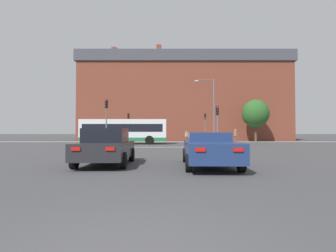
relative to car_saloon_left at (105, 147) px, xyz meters
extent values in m
cube|color=silver|center=(2.15, 13.23, -0.78)|extent=(8.35, 0.30, 0.01)
cube|color=gray|center=(2.15, 27.04, -0.78)|extent=(69.28, 2.50, 0.01)
cube|color=brown|center=(5.46, 36.89, 5.68)|extent=(35.23, 12.56, 12.93)
cube|color=#42444C|center=(5.46, 36.89, 13.08)|extent=(35.94, 13.06, 1.87)
cube|color=brown|center=(-7.36, 37.08, 15.20)|extent=(0.90, 0.90, 2.36)
cube|color=brown|center=(1.00, 35.73, 15.20)|extent=(0.90, 0.90, 2.36)
cube|color=brown|center=(10.37, 39.43, 15.20)|extent=(0.90, 0.90, 2.36)
cube|color=brown|center=(18.11, 38.81, 15.20)|extent=(0.90, 0.90, 2.36)
cube|color=#232328|center=(0.00, 0.01, -0.13)|extent=(1.99, 4.23, 0.66)
cube|color=black|center=(0.00, -0.03, 0.49)|extent=(1.68, 1.92, 0.58)
cylinder|color=black|center=(-0.94, 1.30, -0.46)|extent=(0.23, 0.64, 0.64)
cylinder|color=black|center=(0.90, 1.33, -0.46)|extent=(0.23, 0.64, 0.64)
cylinder|color=black|center=(-0.90, -1.31, -0.46)|extent=(0.23, 0.64, 0.64)
cylinder|color=black|center=(0.94, -1.28, -0.46)|extent=(0.23, 0.64, 0.64)
cube|color=red|center=(-0.56, -2.12, 0.03)|extent=(0.32, 0.06, 0.12)
cube|color=red|center=(0.63, -2.10, 0.03)|extent=(0.32, 0.06, 0.12)
cube|color=navy|center=(4.33, -0.54, -0.11)|extent=(2.04, 4.93, 0.70)
cube|color=navy|center=(4.33, -0.42, 0.42)|extent=(1.68, 1.51, 0.36)
cylinder|color=black|center=(3.45, 1.00, -0.46)|extent=(0.24, 0.65, 0.64)
cylinder|color=black|center=(5.28, 0.95, -0.46)|extent=(0.24, 0.65, 0.64)
cylinder|color=black|center=(3.37, -2.03, -0.46)|extent=(0.24, 0.65, 0.64)
cylinder|color=black|center=(5.20, -2.08, -0.46)|extent=(0.24, 0.65, 0.64)
cube|color=red|center=(3.67, -2.99, 0.06)|extent=(0.32, 0.06, 0.12)
cube|color=red|center=(4.85, -3.02, 0.06)|extent=(0.32, 0.06, 0.12)
cube|color=silver|center=(-2.59, 19.94, 0.84)|extent=(10.05, 2.56, 2.55)
cube|color=#1E7042|center=(-2.59, 19.94, -0.21)|extent=(10.07, 2.58, 0.44)
cube|color=black|center=(-2.59, 19.94, 1.12)|extent=(9.24, 2.59, 0.90)
cylinder|color=black|center=(-5.71, 18.71, -0.28)|extent=(1.00, 0.28, 1.00)
cylinder|color=black|center=(-5.71, 21.18, -0.28)|extent=(1.00, 0.28, 1.00)
cylinder|color=black|center=(0.52, 18.71, -0.28)|extent=(1.00, 0.28, 1.00)
cylinder|color=black|center=(0.52, 21.18, -0.28)|extent=(1.00, 0.28, 1.00)
cylinder|color=slate|center=(7.98, 26.28, 0.86)|extent=(0.12, 0.12, 3.28)
cube|color=black|center=(7.98, 26.28, 2.89)|extent=(0.26, 0.20, 0.80)
sphere|color=black|center=(7.98, 26.15, 3.15)|extent=(0.17, 0.17, 0.17)
sphere|color=black|center=(7.98, 26.15, 2.89)|extent=(0.17, 0.17, 0.17)
sphere|color=#1ED14C|center=(7.98, 26.15, 2.64)|extent=(0.17, 0.17, 0.17)
cylinder|color=slate|center=(-3.30, 13.96, 1.09)|extent=(0.12, 0.12, 3.75)
cube|color=black|center=(-3.30, 13.96, 3.37)|extent=(0.26, 0.20, 0.80)
sphere|color=red|center=(-3.30, 13.83, 3.63)|extent=(0.17, 0.17, 0.17)
sphere|color=black|center=(-3.30, 13.83, 3.37)|extent=(0.17, 0.17, 0.17)
sphere|color=black|center=(-3.30, 13.83, 3.11)|extent=(0.17, 0.17, 0.17)
cylinder|color=slate|center=(7.43, 14.12, 0.76)|extent=(0.12, 0.12, 3.09)
cube|color=black|center=(7.43, 14.12, 2.71)|extent=(0.26, 0.20, 0.80)
sphere|color=red|center=(7.43, 13.99, 2.97)|extent=(0.17, 0.17, 0.17)
sphere|color=black|center=(7.43, 13.99, 2.71)|extent=(0.17, 0.17, 0.17)
sphere|color=black|center=(7.43, 13.99, 2.45)|extent=(0.17, 0.17, 0.17)
cylinder|color=slate|center=(-3.07, 26.51, 0.91)|extent=(0.12, 0.12, 3.38)
cube|color=black|center=(-3.07, 26.51, 3.00)|extent=(0.26, 0.20, 0.80)
sphere|color=red|center=(-3.07, 26.38, 3.25)|extent=(0.17, 0.17, 0.17)
sphere|color=black|center=(-3.07, 26.38, 3.00)|extent=(0.17, 0.17, 0.17)
sphere|color=black|center=(-3.07, 26.38, 2.74)|extent=(0.17, 0.17, 0.17)
cylinder|color=slate|center=(7.77, 17.80, 2.89)|extent=(0.16, 0.16, 7.34)
cylinder|color=slate|center=(6.81, 17.80, 6.40)|extent=(1.93, 0.10, 0.10)
ellipsoid|color=#B2B2B7|center=(5.84, 17.80, 6.30)|extent=(0.50, 0.36, 0.22)
cylinder|color=brown|center=(12.27, 26.33, -0.35)|extent=(0.13, 0.13, 0.87)
cylinder|color=brown|center=(12.34, 26.17, -0.35)|extent=(0.13, 0.13, 0.87)
cube|color=olive|center=(12.31, 26.25, 0.43)|extent=(0.36, 0.45, 0.69)
sphere|color=tan|center=(12.31, 26.25, 0.90)|extent=(0.26, 0.26, 0.26)
cylinder|color=brown|center=(5.44, 27.27, -0.40)|extent=(0.13, 0.13, 0.76)
cylinder|color=brown|center=(5.29, 27.19, -0.40)|extent=(0.13, 0.13, 0.76)
cube|color=tan|center=(5.36, 27.23, 0.27)|extent=(0.46, 0.38, 0.60)
sphere|color=tan|center=(5.36, 27.23, 0.69)|extent=(0.23, 0.23, 0.23)
cylinder|color=#4C3823|center=(15.71, 27.71, 0.47)|extent=(0.36, 0.36, 2.50)
ellipsoid|color=#285623|center=(15.71, 27.71, 3.41)|extent=(3.97, 3.97, 4.17)
camera|label=1|loc=(2.65, -11.23, 0.61)|focal=28.00mm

